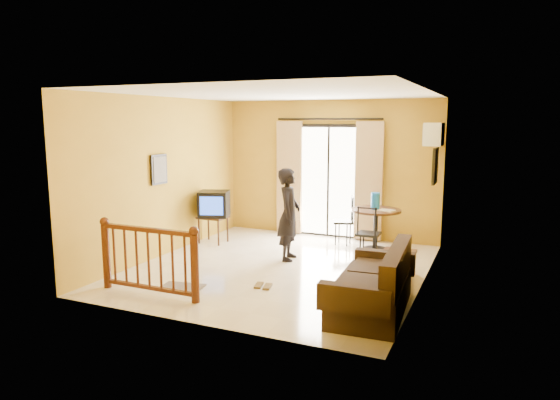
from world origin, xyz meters
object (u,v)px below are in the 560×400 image
at_px(standing_person, 289,214).
at_px(coffee_table, 396,263).
at_px(dining_table, 376,218).
at_px(sofa, 375,288).
at_px(television, 214,204).

bearing_deg(standing_person, coffee_table, -113.39).
xyz_separation_m(dining_table, standing_person, (-1.23, -1.25, 0.19)).
distance_m(dining_table, coffee_table, 1.82).
distance_m(coffee_table, sofa, 1.39).
height_order(dining_table, sofa, sofa).
xyz_separation_m(television, standing_person, (1.80, -0.50, 0.01)).
xyz_separation_m(coffee_table, standing_person, (-1.92, 0.40, 0.53)).
distance_m(television, standing_person, 1.87).
distance_m(coffee_table, standing_person, 2.03).
height_order(television, sofa, television).
bearing_deg(dining_table, television, -166.21).
bearing_deg(coffee_table, sofa, -89.78).
relative_size(dining_table, standing_person, 0.58).
relative_size(television, dining_table, 0.75).
xyz_separation_m(television, dining_table, (3.02, 0.74, -0.17)).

